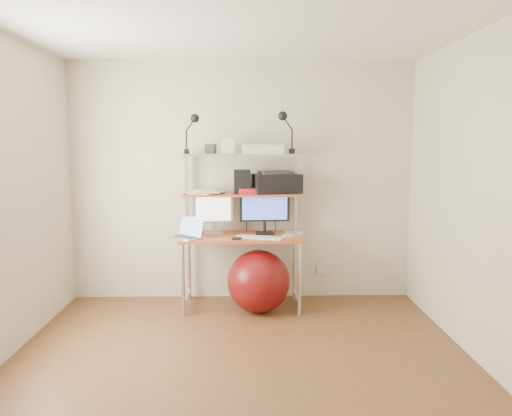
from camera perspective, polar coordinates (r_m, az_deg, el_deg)
The scene contains 20 objects.
room at distance 3.49m, azimuth -1.86°, elevation 0.74°, with size 3.60×3.60×3.60m.
computer_desk at distance 5.02m, azimuth -1.66°, elevation -0.60°, with size 1.20×0.60×1.57m.
wall_outlet at distance 5.49m, azimuth 7.37°, elevation -6.94°, with size 0.08×0.01×0.12m, color silver.
monitor_silver at distance 5.08m, azimuth -4.87°, elevation -0.34°, with size 0.39×0.16×0.44m.
monitor_black at distance 5.06m, azimuth 1.00°, elevation -0.09°, with size 0.51×0.15×0.51m.
laptop at distance 4.91m, azimuth -7.74°, elevation -2.89°, with size 0.37×0.36×0.26m.
keyboard at distance 4.85m, azimuth 0.37°, elevation -3.38°, with size 0.46×0.13×0.01m, color silver.
mouse at distance 4.90m, azimuth 3.66°, elevation -3.21°, with size 0.09×0.05×0.02m, color silver.
mac_mini at distance 5.11m, azimuth 4.42°, elevation -2.72°, with size 0.18×0.18×0.03m, color silver.
phone at distance 4.82m, azimuth -2.20°, elevation -3.46°, with size 0.08×0.14×0.01m, color black.
printer at distance 5.09m, azimuth 2.29°, elevation 2.92°, with size 0.54×0.43×0.22m.
nas_cube at distance 5.03m, azimuth -1.60°, elevation 3.04°, with size 0.16×0.16×0.24m, color black.
red_box at distance 4.99m, azimuth -0.88°, elevation 1.93°, with size 0.20×0.13×0.05m, color red.
scanner at distance 5.02m, azimuth 0.72°, elevation 6.81°, with size 0.43×0.31×0.11m.
box_white at distance 4.99m, azimuth -3.26°, elevation 7.06°, with size 0.13×0.11×0.15m, color silver.
box_grey at distance 5.05m, azimuth -5.22°, elevation 6.75°, with size 0.10×0.10×0.10m, color #2D2D2F.
clip_lamp_left at distance 4.98m, azimuth -7.20°, elevation 9.42°, with size 0.15×0.09×0.39m.
clip_lamp_right at distance 4.99m, azimuth 3.30°, elevation 9.70°, with size 0.17×0.09×0.42m.
exercise_ball at distance 4.95m, azimuth 0.28°, elevation -8.37°, with size 0.62×0.62×0.62m, color #670C0B.
paper_stack at distance 5.09m, azimuth -5.91°, elevation 1.85°, with size 0.42×0.43×0.03m.
Camera 1 is at (0.04, -3.47, 1.66)m, focal length 35.00 mm.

